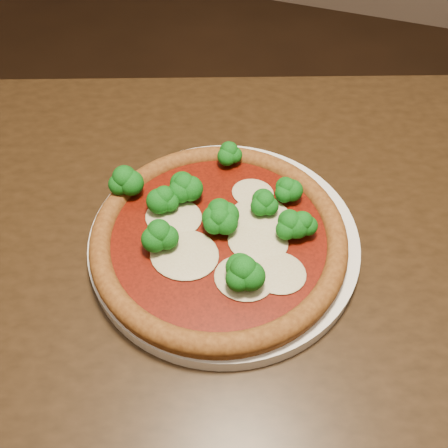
% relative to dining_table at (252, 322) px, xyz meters
% --- Properties ---
extents(floor, '(4.00, 4.00, 0.00)m').
position_rel_dining_table_xyz_m(floor, '(0.02, 0.13, -0.66)').
color(floor, black).
rests_on(floor, ground).
extents(dining_table, '(1.53, 1.20, 0.75)m').
position_rel_dining_table_xyz_m(dining_table, '(0.00, 0.00, 0.00)').
color(dining_table, black).
rests_on(dining_table, floor).
extents(plate, '(0.32, 0.32, 0.02)m').
position_rel_dining_table_xyz_m(plate, '(-0.05, 0.04, 0.10)').
color(plate, white).
rests_on(plate, dining_table).
extents(pizza, '(0.30, 0.29, 0.06)m').
position_rel_dining_table_xyz_m(pizza, '(-0.05, 0.03, 0.13)').
color(pizza, brown).
rests_on(pizza, plate).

